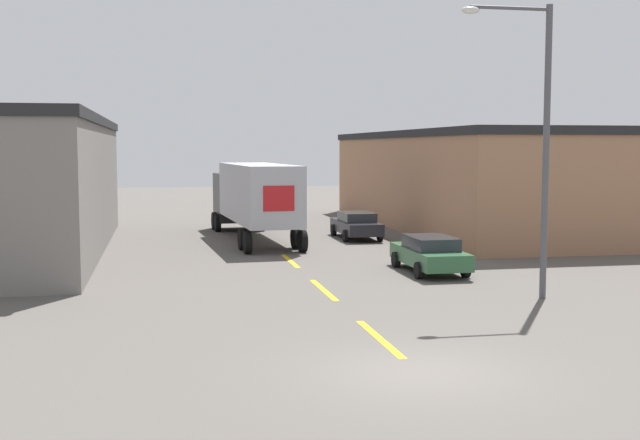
# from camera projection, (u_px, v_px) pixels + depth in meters

# --- Properties ---
(ground_plane) EXTENTS (160.00, 160.00, 0.00)m
(ground_plane) POSITION_uv_depth(u_px,v_px,m) (419.00, 372.00, 16.62)
(ground_plane) COLOR #56514C
(road_centerline) EXTENTS (0.20, 17.60, 0.01)m
(road_centerline) POSITION_uv_depth(u_px,v_px,m) (324.00, 290.00, 26.25)
(road_centerline) COLOR gold
(road_centerline) RESTS_ON ground_plane
(warehouse_right) EXTENTS (12.56, 26.28, 5.59)m
(warehouse_right) POSITION_uv_depth(u_px,v_px,m) (490.00, 179.00, 47.14)
(warehouse_right) COLOR #9E7051
(warehouse_right) RESTS_ON ground_plane
(semi_truck) EXTENTS (3.52, 12.92, 3.84)m
(semi_truck) POSITION_uv_depth(u_px,v_px,m) (253.00, 195.00, 40.43)
(semi_truck) COLOR black
(semi_truck) RESTS_ON ground_plane
(parked_car_right_far) EXTENTS (1.97, 4.56, 1.36)m
(parked_car_right_far) POSITION_uv_depth(u_px,v_px,m) (356.00, 224.00, 41.05)
(parked_car_right_far) COLOR black
(parked_car_right_far) RESTS_ON ground_plane
(parked_car_right_mid) EXTENTS (1.97, 4.56, 1.36)m
(parked_car_right_mid) POSITION_uv_depth(u_px,v_px,m) (430.00, 253.00, 29.88)
(parked_car_right_mid) COLOR #2D5B38
(parked_car_right_mid) RESTS_ON ground_plane
(street_lamp) EXTENTS (2.89, 0.32, 8.93)m
(street_lamp) POSITION_uv_depth(u_px,v_px,m) (537.00, 131.00, 24.25)
(street_lamp) COLOR #4C4C51
(street_lamp) RESTS_ON ground_plane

